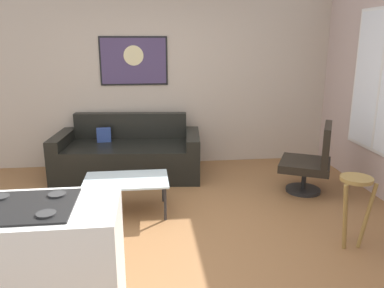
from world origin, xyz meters
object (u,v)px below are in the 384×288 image
(armchair, at_px, (312,161))
(wall_painting, at_px, (134,61))
(couch, at_px, (129,155))
(coffee_table, at_px, (126,182))
(bar_stool, at_px, (355,195))

(armchair, relative_size, wall_painting, 0.90)
(couch, bearing_deg, coffee_table, -88.70)
(armchair, distance_m, wall_painting, 2.89)
(bar_stool, bearing_deg, coffee_table, 154.73)
(bar_stool, distance_m, wall_painting, 3.59)
(coffee_table, distance_m, bar_stool, 2.35)
(couch, bearing_deg, wall_painting, 76.90)
(couch, distance_m, wall_painting, 1.39)
(coffee_table, distance_m, armchair, 2.32)
(couch, height_order, armchair, armchair)
(armchair, bearing_deg, bar_stool, -97.57)
(armchair, bearing_deg, couch, 157.59)
(armchair, height_order, wall_painting, wall_painting)
(bar_stool, relative_size, wall_painting, 0.70)
(bar_stool, height_order, wall_painting, wall_painting)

